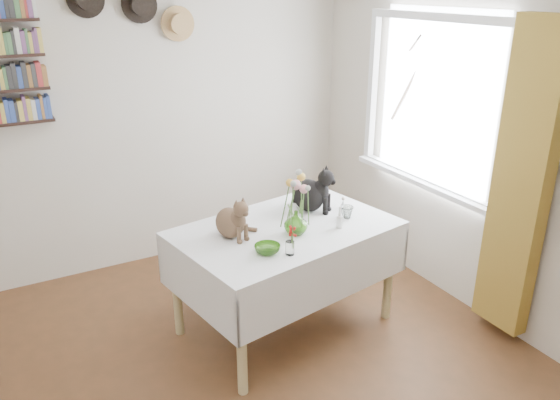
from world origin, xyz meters
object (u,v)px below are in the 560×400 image
dining_table (286,252)px  flower_vase (296,223)px  tabby_cat (230,215)px  black_cat (309,187)px

dining_table → flower_vase: 0.31m
tabby_cat → flower_vase: size_ratio=1.82×
dining_table → flower_vase: size_ratio=9.81×
dining_table → black_cat: bearing=32.7°
tabby_cat → flower_vase: (0.40, -0.18, -0.07)m
black_cat → flower_vase: bearing=-172.2°
dining_table → flower_vase: bearing=-87.0°
black_cat → flower_vase: size_ratio=2.15×
black_cat → dining_table: bearing=173.3°
tabby_cat → black_cat: (0.69, 0.14, 0.03)m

